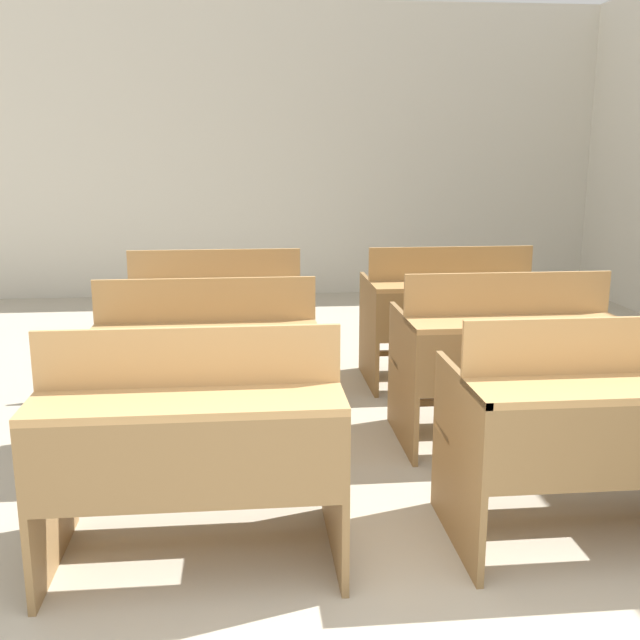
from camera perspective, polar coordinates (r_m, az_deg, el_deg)
wall_back at (r=8.46m, az=-2.98°, el=12.65°), size 7.17×0.06×3.17m
bench_front_left at (r=2.96m, az=-9.69°, el=-9.46°), size 1.14×0.71×0.96m
bench_front_right at (r=3.28m, az=20.23°, el=-7.87°), size 1.14×0.71×0.96m
bench_second_left at (r=4.00m, az=-8.54°, el=-3.50°), size 1.14×0.71×0.96m
bench_second_right at (r=4.25m, az=13.86°, el=-2.74°), size 1.14×0.71×0.96m
bench_third_left at (r=5.11m, az=-7.90°, el=0.10°), size 1.14×0.71×0.96m
bench_third_right at (r=5.28m, az=9.80°, el=0.45°), size 1.14×0.71×0.96m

